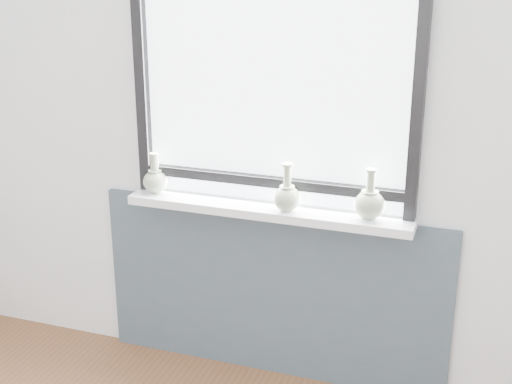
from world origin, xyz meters
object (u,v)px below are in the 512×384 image
(vase_b, at_px, (287,196))
(windowsill, at_px, (268,210))
(vase_a, at_px, (155,180))
(vase_c, at_px, (370,203))

(vase_b, bearing_deg, windowsill, 165.68)
(vase_a, relative_size, vase_b, 0.89)
(windowsill, bearing_deg, vase_b, -14.32)
(windowsill, distance_m, vase_c, 0.47)
(windowsill, xyz_separation_m, vase_b, (0.10, -0.02, 0.09))
(vase_a, distance_m, vase_c, 1.02)
(vase_a, height_order, vase_c, vase_c)
(vase_a, xyz_separation_m, vase_b, (0.66, -0.03, 0.00))
(vase_a, bearing_deg, vase_c, -0.24)
(windowsill, relative_size, vase_b, 6.08)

